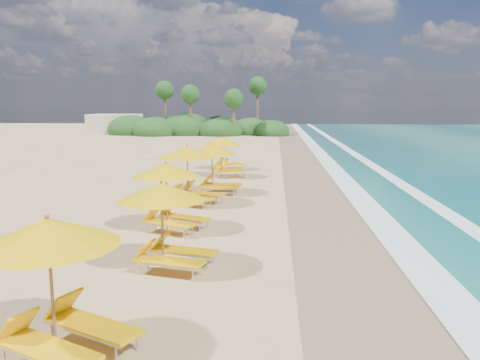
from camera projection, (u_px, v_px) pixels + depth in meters
name	position (u px, v px, depth m)	size (l,w,h in m)	color
ground	(240.00, 207.00, 20.18)	(160.00, 160.00, 0.00)	tan
wet_sand	(334.00, 209.00, 19.88)	(4.00, 160.00, 0.01)	#8A7152
surf_foam	(398.00, 209.00, 19.69)	(4.00, 160.00, 0.01)	white
station_0	(59.00, 278.00, 8.16)	(3.36, 3.35, 2.56)	olive
station_1	(168.00, 220.00, 12.55)	(2.97, 2.87, 2.42)	olive
station_2	(171.00, 192.00, 16.38)	(3.20, 3.17, 2.45)	olive
station_3	(191.00, 171.00, 20.61)	(3.44, 3.39, 2.65)	olive
station_4	(216.00, 165.00, 23.10)	(2.86, 2.69, 2.50)	olive
station_5	(225.00, 154.00, 28.27)	(3.16, 3.08, 2.49)	olive
station_6	(228.00, 152.00, 31.58)	(2.88, 2.88, 2.13)	olive
treeline	(193.00, 128.00, 65.51)	(25.80, 8.80, 9.74)	#163D14
beach_building	(115.00, 124.00, 68.77)	(7.00, 5.00, 2.80)	beige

